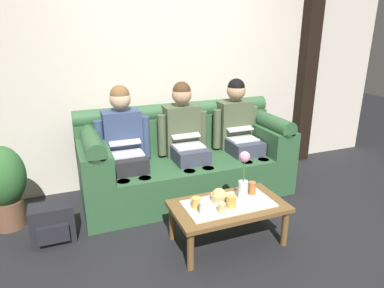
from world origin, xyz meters
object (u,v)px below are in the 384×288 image
Objects in this scene: cup_far_right at (252,188)px; potted_plant at (3,183)px; cup_far_center at (222,208)px; person_middle at (185,136)px; cup_near_right at (231,201)px; couch at (185,161)px; flower_vase at (244,176)px; person_left at (125,143)px; cup_far_left at (203,208)px; snack_bowl at (219,196)px; backpack_left at (53,224)px; cup_near_left at (196,203)px; person_right at (239,130)px; coffee_table at (228,209)px.

potted_plant is (-2.03, 0.89, 0.01)m from cup_far_right.
potted_plant is (-1.64, 1.07, 0.02)m from cup_far_center.
person_middle reaches higher than cup_near_right.
person_middle reaches higher than potted_plant.
couch is 1.09m from cup_near_right.
flower_vase is at bearing -25.73° from potted_plant.
person_left reaches higher than cup_far_left.
cup_far_center is 0.71× the size of cup_far_right.
snack_bowl is (-0.05, -0.95, -0.25)m from person_middle.
cup_far_right is at bearing 17.34° from flower_vase.
person_left reaches higher than snack_bowl.
person_middle is 3.44× the size of backpack_left.
cup_near_left is 0.12m from cup_far_left.
person_middle is 1.00m from flower_vase.
person_left is 1.34m from cup_far_right.
person_right is 1.46m from cup_far_left.
cup_far_right is at bearing -16.26° from backpack_left.
snack_bowl is at bearing -126.40° from person_right.
person_middle reaches higher than cup_far_right.
cup_near_left reaches higher than cup_far_center.
potted_plant reaches higher than cup_far_right.
cup_near_left is at bearing -132.97° from person_right.
couch is 1.03m from cup_near_left.
person_left and person_right have the same top height.
cup_far_right is at bearing -111.85° from person_right.
cup_far_right is at bearing -23.65° from potted_plant.
potted_plant is at bearing 144.89° from cup_far_left.
couch is 0.29m from person_middle.
couch is 0.99m from cup_far_right.
cup_near_left is 1.25m from backpack_left.
person_right is at bearing 68.15° from cup_far_right.
cup_far_center is (-0.12, -0.11, 0.09)m from coffee_table.
cup_near_left is 0.88× the size of cup_near_right.
couch is at bearing 84.06° from cup_far_center.
person_middle is 1.54m from backpack_left.
person_left is 10.94× the size of cup_far_right.
snack_bowl is at bearing -93.12° from person_middle.
cup_near_left is 0.54m from cup_far_right.
couch reaches higher than coffee_table.
couch is at bearing 105.63° from cup_far_right.
person_right is 2.90× the size of flower_vase.
snack_bowl reaches higher than cup_near_left.
person_right is (0.65, -0.00, 0.29)m from couch.
cup_far_left is at bearing -163.16° from cup_far_right.
cup_near_right is 1.23× the size of cup_far_center.
cup_far_left reaches higher than cup_near_left.
snack_bowl is 1.92m from potted_plant.
cup_near_right is at bearing -24.22° from backpack_left.
potted_plant is at bearing 132.95° from backpack_left.
cup_far_center is at bearing -155.10° from cup_near_right.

